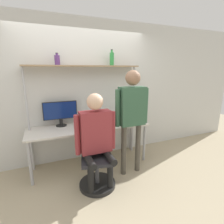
{
  "coord_description": "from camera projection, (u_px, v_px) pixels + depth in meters",
  "views": [
    {
      "loc": [
        -0.79,
        -2.63,
        1.78
      ],
      "look_at": [
        0.25,
        -0.13,
        1.12
      ],
      "focal_mm": 28.0,
      "sensor_mm": 36.0,
      "label": 1
    }
  ],
  "objects": [
    {
      "name": "desk",
      "position": [
        89.0,
        129.0,
        3.23
      ],
      "size": [
        2.17,
        0.67,
        0.77
      ],
      "color": "beige",
      "rests_on": "ground_plane"
    },
    {
      "name": "monitor",
      "position": [
        60.0,
        112.0,
        3.16
      ],
      "size": [
        0.6,
        0.19,
        0.45
      ],
      "color": "black",
      "rests_on": "desk"
    },
    {
      "name": "laptop",
      "position": [
        87.0,
        125.0,
        3.06
      ],
      "size": [
        0.32,
        0.22,
        0.22
      ],
      "color": "#BCBCC1",
      "rests_on": "desk"
    },
    {
      "name": "shelf_unit",
      "position": [
        85.0,
        79.0,
        3.18
      ],
      "size": [
        2.06,
        0.28,
        1.85
      ],
      "color": "#997A56",
      "rests_on": "ground_plane"
    },
    {
      "name": "bottle_purple",
      "position": [
        57.0,
        60.0,
        2.93
      ],
      "size": [
        0.09,
        0.09,
        0.2
      ],
      "color": "#593372",
      "rests_on": "shelf_unit"
    },
    {
      "name": "cell_phone",
      "position": [
        103.0,
        126.0,
        3.18
      ],
      "size": [
        0.07,
        0.15,
        0.01
      ],
      "color": "black",
      "rests_on": "desk"
    },
    {
      "name": "office_chair",
      "position": [
        97.0,
        168.0,
        2.71
      ],
      "size": [
        0.56,
        0.56,
        0.94
      ],
      "color": "black",
      "rests_on": "ground_plane"
    },
    {
      "name": "bottle_green",
      "position": [
        112.0,
        59.0,
        3.29
      ],
      "size": [
        0.08,
        0.08,
        0.29
      ],
      "color": "#2D8C3F",
      "rests_on": "shelf_unit"
    },
    {
      "name": "person_standing",
      "position": [
        132.0,
        109.0,
        2.85
      ],
      "size": [
        0.59,
        0.24,
        1.77
      ],
      "color": "#4C473D",
      "rests_on": "ground_plane"
    },
    {
      "name": "ground_plane",
      "position": [
        96.0,
        173.0,
        3.08
      ],
      "size": [
        12.0,
        12.0,
        0.0
      ],
      "primitive_type": "plane",
      "color": "tan"
    },
    {
      "name": "wall_back",
      "position": [
        83.0,
        92.0,
        3.4
      ],
      "size": [
        8.0,
        0.06,
        2.7
      ],
      "color": "silver",
      "rests_on": "ground_plane"
    },
    {
      "name": "person_seated",
      "position": [
        96.0,
        134.0,
        2.54
      ],
      "size": [
        0.62,
        0.48,
        1.46
      ],
      "color": "black",
      "rests_on": "ground_plane"
    }
  ]
}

